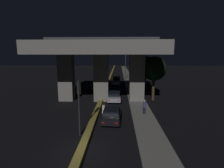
{
  "coord_description": "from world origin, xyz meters",
  "views": [
    {
      "loc": [
        2.57,
        -11.24,
        6.76
      ],
      "look_at": [
        1.18,
        24.16,
        0.8
      ],
      "focal_mm": 28.0,
      "sensor_mm": 36.0,
      "label": 1
    }
  ],
  "objects": [
    {
      "name": "car_dark_blue_third",
      "position": [
        1.92,
        20.81,
        0.81
      ],
      "size": [
        1.97,
        4.58,
        1.55
      ],
      "rotation": [
        0.0,
        0.0,
        1.56
      ],
      "color": "#141938",
      "rests_on": "ground_plane"
    },
    {
      "name": "car_silver_second",
      "position": [
        1.87,
        13.94,
        0.72
      ],
      "size": [
        2.07,
        4.73,
        1.37
      ],
      "rotation": [
        0.0,
        0.0,
        1.6
      ],
      "color": "gray",
      "rests_on": "ground_plane"
    },
    {
      "name": "roadside_tree_kerbside_near",
      "position": [
        7.73,
        14.56,
        4.71
      ],
      "size": [
        3.58,
        3.58,
        6.54
      ],
      "color": "#38281C",
      "rests_on": "ground_plane"
    },
    {
      "name": "car_dark_green_lead_oncoming",
      "position": [
        -1.82,
        22.67,
        0.73
      ],
      "size": [
        2.18,
        4.52,
        1.43
      ],
      "rotation": [
        0.0,
        0.0,
        -1.61
      ],
      "color": "black",
      "rests_on": "ground_plane"
    },
    {
      "name": "motorcycle_white_filtering_near",
      "position": [
        0.89,
        7.41,
        0.63
      ],
      "size": [
        0.33,
        1.95,
        1.49
      ],
      "rotation": [
        0.0,
        0.0,
        1.55
      ],
      "color": "black",
      "rests_on": "ground_plane"
    },
    {
      "name": "traffic_light_left_of_median",
      "position": [
        -0.7,
        2.63,
        3.21
      ],
      "size": [
        0.3,
        0.49,
        4.71
      ],
      "color": "black",
      "rests_on": "ground_plane"
    },
    {
      "name": "median_divider",
      "position": [
        0.0,
        35.0,
        0.18
      ],
      "size": [
        0.6,
        126.0,
        0.36
      ],
      "primitive_type": "cube",
      "color": "olive",
      "rests_on": "ground_plane"
    },
    {
      "name": "ground_plane",
      "position": [
        0.0,
        0.0,
        0.0
      ],
      "size": [
        200.0,
        200.0,
        0.0
      ],
      "primitive_type": "plane",
      "color": "black"
    },
    {
      "name": "car_taxi_yellow_second_oncoming",
      "position": [
        -2.0,
        35.92,
        1.05
      ],
      "size": [
        2.06,
        4.44,
        2.0
      ],
      "rotation": [
        0.0,
        0.0,
        -1.56
      ],
      "color": "gold",
      "rests_on": "ground_plane"
    },
    {
      "name": "pedestrian_on_sidewalk",
      "position": [
        5.47,
        7.75,
        0.96
      ],
      "size": [
        0.34,
        0.34,
        1.62
      ],
      "color": "black",
      "rests_on": "sidewalk_right"
    },
    {
      "name": "car_silver_fourth",
      "position": [
        2.02,
        28.96,
        0.91
      ],
      "size": [
        1.99,
        4.45,
        1.78
      ],
      "rotation": [
        0.0,
        0.0,
        1.6
      ],
      "color": "gray",
      "rests_on": "ground_plane"
    },
    {
      "name": "car_black_lead",
      "position": [
        1.88,
        5.7,
        0.75
      ],
      "size": [
        2.04,
        4.23,
        1.41
      ],
      "rotation": [
        0.0,
        0.0,
        1.52
      ],
      "color": "black",
      "rests_on": "ground_plane"
    },
    {
      "name": "roadside_tree_kerbside_mid",
      "position": [
        7.91,
        23.67,
        4.87
      ],
      "size": [
        3.21,
        3.21,
        6.5
      ],
      "color": "#38281C",
      "rests_on": "ground_plane"
    },
    {
      "name": "street_lamp",
      "position": [
        3.99,
        36.12,
        4.67
      ],
      "size": [
        2.53,
        0.32,
        7.83
      ],
      "color": "#2D2D30",
      "rests_on": "ground_plane"
    },
    {
      "name": "sidewalk_right",
      "position": [
        5.26,
        28.0,
        0.08
      ],
      "size": [
        2.45,
        126.0,
        0.15
      ],
      "primitive_type": "cube",
      "color": "slate",
      "rests_on": "ground_plane"
    },
    {
      "name": "elevated_overpass",
      "position": [
        0.0,
        14.08,
        6.82
      ],
      "size": [
        16.38,
        13.92,
        9.21
      ],
      "color": "slate",
      "rests_on": "ground_plane"
    },
    {
      "name": "car_dark_green_third_oncoming",
      "position": [
        -2.08,
        44.21,
        0.87
      ],
      "size": [
        2.13,
        4.64,
        1.66
      ],
      "rotation": [
        0.0,
        0.0,
        -1.6
      ],
      "color": "black",
      "rests_on": "ground_plane"
    }
  ]
}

